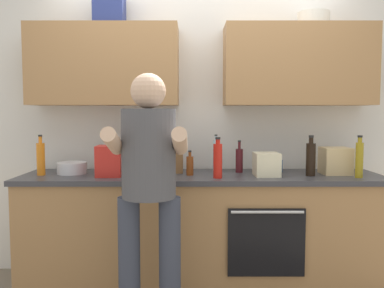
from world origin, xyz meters
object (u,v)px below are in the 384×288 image
(potted_herb, at_px, (146,156))
(grocery_bag_bread, at_px, (337,161))
(bottle_wine, at_px, (241,160))
(grocery_bag_rice, at_px, (268,164))
(bottle_vinegar, at_px, (191,165))
(cup_stoneware, at_px, (134,167))
(knife_block, at_px, (178,159))
(person_standing, at_px, (150,180))
(bottle_soy, at_px, (312,159))
(mixing_bowl, at_px, (74,168))
(bottle_water, at_px, (217,156))
(grocery_bag_crisps, at_px, (111,161))
(cup_tea, at_px, (279,166))
(bottle_juice, at_px, (43,158))
(bottle_hotsauce, at_px, (219,160))
(bottle_oil, at_px, (361,159))

(potted_herb, xyz_separation_m, grocery_bag_bread, (1.52, 0.06, -0.04))
(bottle_wine, bearing_deg, grocery_bag_rice, -44.36)
(bottle_vinegar, relative_size, cup_stoneware, 1.97)
(knife_block, height_order, grocery_bag_rice, knife_block)
(person_standing, distance_m, bottle_wine, 1.01)
(bottle_soy, relative_size, mixing_bowl, 1.35)
(cup_stoneware, bearing_deg, mixing_bowl, -173.17)
(grocery_bag_bread, bearing_deg, bottle_soy, -157.95)
(mixing_bowl, xyz_separation_m, grocery_bag_rice, (1.54, -0.12, 0.04))
(bottle_water, bearing_deg, grocery_bag_crisps, -165.33)
(bottle_water, distance_m, cup_tea, 0.51)
(bottle_soy, bearing_deg, bottle_water, 164.60)
(bottle_juice, relative_size, grocery_bag_rice, 1.58)
(knife_block, xyz_separation_m, grocery_bag_crisps, (-0.51, -0.19, 0.01))
(cup_stoneware, bearing_deg, bottle_soy, -6.77)
(cup_stoneware, distance_m, knife_block, 0.37)
(bottle_wine, xyz_separation_m, potted_herb, (-0.76, -0.15, 0.05))
(grocery_bag_bread, bearing_deg, cup_stoneware, 177.33)
(bottle_wine, xyz_separation_m, grocery_bag_rice, (0.19, -0.19, -0.01))
(mixing_bowl, xyz_separation_m, grocery_bag_bread, (2.11, -0.02, 0.06))
(person_standing, relative_size, grocery_bag_crisps, 6.89)
(cup_tea, distance_m, potted_herb, 1.09)
(person_standing, distance_m, bottle_hotsauce, 0.67)
(person_standing, height_order, cup_tea, person_standing)
(bottle_hotsauce, distance_m, cup_stoneware, 0.74)
(bottle_hotsauce, distance_m, grocery_bag_crisps, 0.83)
(bottle_oil, bearing_deg, bottle_water, 164.63)
(bottle_hotsauce, xyz_separation_m, grocery_bag_rice, (0.38, 0.10, -0.05))
(bottle_wine, height_order, bottle_oil, bottle_oil)
(cup_tea, bearing_deg, person_standing, -141.30)
(bottle_water, distance_m, grocery_bag_bread, 0.95)
(person_standing, xyz_separation_m, bottle_hotsauce, (0.46, 0.48, 0.07))
(bottle_wine, height_order, bottle_water, bottle_water)
(person_standing, bearing_deg, cup_stoneware, 105.93)
(person_standing, height_order, bottle_water, person_standing)
(person_standing, xyz_separation_m, bottle_soy, (1.19, 0.59, 0.07))
(cup_stoneware, distance_m, grocery_bag_bread, 1.63)
(potted_herb, bearing_deg, grocery_bag_crisps, -168.48)
(potted_herb, bearing_deg, cup_stoneware, 130.30)
(bottle_soy, xyz_separation_m, grocery_bag_rice, (-0.34, -0.01, -0.04))
(bottle_juice, xyz_separation_m, potted_herb, (0.81, 0.00, 0.02))
(cup_stoneware, relative_size, potted_herb, 0.38)
(mixing_bowl, distance_m, grocery_bag_rice, 1.55)
(bottle_oil, distance_m, cup_stoneware, 1.77)
(bottle_vinegar, xyz_separation_m, bottle_hotsauce, (0.21, -0.14, 0.06))
(potted_herb, bearing_deg, bottle_hotsauce, -14.17)
(bottle_vinegar, bearing_deg, grocery_bag_bread, 3.18)
(person_standing, relative_size, bottle_water, 5.27)
(knife_block, bearing_deg, bottle_hotsauce, -41.90)
(bottle_vinegar, xyz_separation_m, bottle_oil, (1.27, -0.12, 0.06))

